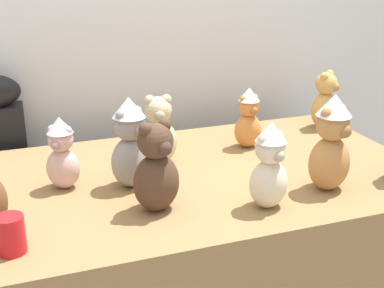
{
  "coord_description": "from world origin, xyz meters",
  "views": [
    {
      "loc": [
        -0.63,
        -1.47,
        1.57
      ],
      "look_at": [
        0.0,
        0.25,
        0.89
      ],
      "focal_mm": 50.28,
      "sensor_mm": 36.0,
      "label": 1
    }
  ],
  "objects_px": {
    "instrument_case": "(0,190)",
    "teddy_bear_cocoa": "(156,170)",
    "display_table": "(192,264)",
    "teddy_bear_ash": "(130,144)",
    "teddy_bear_ginger": "(248,118)",
    "teddy_bear_sand": "(159,132)",
    "teddy_bear_blush": "(62,154)",
    "teddy_bear_honey": "(325,102)",
    "teddy_bear_cream": "(270,167)",
    "teddy_bear_caramel": "(331,144)",
    "party_cup_red": "(11,235)"
  },
  "relations": [
    {
      "from": "teddy_bear_cream",
      "to": "teddy_bear_ginger",
      "type": "relative_size",
      "value": 1.13
    },
    {
      "from": "teddy_bear_cream",
      "to": "party_cup_red",
      "type": "bearing_deg",
      "value": 170.06
    },
    {
      "from": "teddy_bear_cocoa",
      "to": "teddy_bear_blush",
      "type": "height_order",
      "value": "teddy_bear_cocoa"
    },
    {
      "from": "instrument_case",
      "to": "teddy_bear_ginger",
      "type": "xyz_separation_m",
      "value": [
        1.01,
        -0.43,
        0.36
      ]
    },
    {
      "from": "display_table",
      "to": "instrument_case",
      "type": "xyz_separation_m",
      "value": [
        -0.69,
        0.63,
        0.15
      ]
    },
    {
      "from": "teddy_bear_ginger",
      "to": "party_cup_red",
      "type": "bearing_deg",
      "value": -156.55
    },
    {
      "from": "teddy_bear_blush",
      "to": "teddy_bear_honey",
      "type": "bearing_deg",
      "value": 44.47
    },
    {
      "from": "teddy_bear_blush",
      "to": "party_cup_red",
      "type": "distance_m",
      "value": 0.43
    },
    {
      "from": "instrument_case",
      "to": "teddy_bear_cocoa",
      "type": "height_order",
      "value": "teddy_bear_cocoa"
    },
    {
      "from": "teddy_bear_cream",
      "to": "teddy_bear_blush",
      "type": "relative_size",
      "value": 1.11
    },
    {
      "from": "teddy_bear_honey",
      "to": "teddy_bear_sand",
      "type": "relative_size",
      "value": 0.98
    },
    {
      "from": "teddy_bear_ash",
      "to": "teddy_bear_sand",
      "type": "bearing_deg",
      "value": 19.46
    },
    {
      "from": "teddy_bear_ginger",
      "to": "teddy_bear_cocoa",
      "type": "relative_size",
      "value": 0.85
    },
    {
      "from": "instrument_case",
      "to": "teddy_bear_ash",
      "type": "height_order",
      "value": "teddy_bear_ash"
    },
    {
      "from": "instrument_case",
      "to": "teddy_bear_blush",
      "type": "xyz_separation_m",
      "value": [
        0.23,
        -0.58,
        0.36
      ]
    },
    {
      "from": "display_table",
      "to": "teddy_bear_caramel",
      "type": "bearing_deg",
      "value": -34.9
    },
    {
      "from": "teddy_bear_honey",
      "to": "teddy_bear_caramel",
      "type": "bearing_deg",
      "value": -155.27
    },
    {
      "from": "instrument_case",
      "to": "teddy_bear_caramel",
      "type": "xyz_separation_m",
      "value": [
        1.09,
        -0.91,
        0.4
      ]
    },
    {
      "from": "teddy_bear_cream",
      "to": "teddy_bear_caramel",
      "type": "distance_m",
      "value": 0.27
    },
    {
      "from": "teddy_bear_cream",
      "to": "teddy_bear_sand",
      "type": "xyz_separation_m",
      "value": [
        -0.22,
        0.48,
        -0.01
      ]
    },
    {
      "from": "teddy_bear_ash",
      "to": "instrument_case",
      "type": "bearing_deg",
      "value": 96.16
    },
    {
      "from": "teddy_bear_ginger",
      "to": "teddy_bear_blush",
      "type": "height_order",
      "value": "teddy_bear_blush"
    },
    {
      "from": "instrument_case",
      "to": "teddy_bear_ginger",
      "type": "height_order",
      "value": "instrument_case"
    },
    {
      "from": "instrument_case",
      "to": "party_cup_red",
      "type": "bearing_deg",
      "value": -85.32
    },
    {
      "from": "teddy_bear_sand",
      "to": "teddy_bear_blush",
      "type": "bearing_deg",
      "value": -153.08
    },
    {
      "from": "teddy_bear_sand",
      "to": "teddy_bear_blush",
      "type": "height_order",
      "value": "teddy_bear_sand"
    },
    {
      "from": "instrument_case",
      "to": "teddy_bear_sand",
      "type": "height_order",
      "value": "instrument_case"
    },
    {
      "from": "display_table",
      "to": "teddy_bear_ash",
      "type": "height_order",
      "value": "teddy_bear_ash"
    },
    {
      "from": "instrument_case",
      "to": "party_cup_red",
      "type": "xyz_separation_m",
      "value": [
        0.04,
        -0.97,
        0.29
      ]
    },
    {
      "from": "teddy_bear_caramel",
      "to": "teddy_bear_cocoa",
      "type": "distance_m",
      "value": 0.61
    },
    {
      "from": "instrument_case",
      "to": "teddy_bear_cream",
      "type": "height_order",
      "value": "instrument_case"
    },
    {
      "from": "teddy_bear_ash",
      "to": "teddy_bear_caramel",
      "type": "bearing_deg",
      "value": -51.27
    },
    {
      "from": "teddy_bear_cream",
      "to": "teddy_bear_sand",
      "type": "relative_size",
      "value": 1.05
    },
    {
      "from": "teddy_bear_ash",
      "to": "teddy_bear_cream",
      "type": "bearing_deg",
      "value": -68.71
    },
    {
      "from": "teddy_bear_caramel",
      "to": "teddy_bear_cocoa",
      "type": "relative_size",
      "value": 1.14
    },
    {
      "from": "instrument_case",
      "to": "party_cup_red",
      "type": "height_order",
      "value": "instrument_case"
    },
    {
      "from": "teddy_bear_cream",
      "to": "teddy_bear_cocoa",
      "type": "xyz_separation_m",
      "value": [
        -0.34,
        0.1,
        -0.0
      ]
    },
    {
      "from": "teddy_bear_honey",
      "to": "teddy_bear_caramel",
      "type": "relative_size",
      "value": 0.78
    },
    {
      "from": "teddy_bear_ash",
      "to": "teddy_bear_cocoa",
      "type": "relative_size",
      "value": 1.08
    },
    {
      "from": "instrument_case",
      "to": "teddy_bear_honey",
      "type": "bearing_deg",
      "value": -9.9
    },
    {
      "from": "teddy_bear_cocoa",
      "to": "teddy_bear_blush",
      "type": "xyz_separation_m",
      "value": [
        -0.26,
        0.27,
        -0.01
      ]
    },
    {
      "from": "teddy_bear_blush",
      "to": "party_cup_red",
      "type": "xyz_separation_m",
      "value": [
        -0.19,
        -0.38,
        -0.07
      ]
    },
    {
      "from": "teddy_bear_cocoa",
      "to": "teddy_bear_ginger",
      "type": "bearing_deg",
      "value": 21.12
    },
    {
      "from": "teddy_bear_sand",
      "to": "instrument_case",
      "type": "bearing_deg",
      "value": 152.99
    },
    {
      "from": "teddy_bear_ginger",
      "to": "teddy_bear_ash",
      "type": "relative_size",
      "value": 0.79
    },
    {
      "from": "instrument_case",
      "to": "teddy_bear_honey",
      "type": "height_order",
      "value": "instrument_case"
    },
    {
      "from": "instrument_case",
      "to": "teddy_bear_cream",
      "type": "distance_m",
      "value": 1.32
    },
    {
      "from": "teddy_bear_ash",
      "to": "party_cup_red",
      "type": "bearing_deg",
      "value": -171.63
    },
    {
      "from": "display_table",
      "to": "teddy_bear_ash",
      "type": "bearing_deg",
      "value": -175.16
    },
    {
      "from": "teddy_bear_ash",
      "to": "party_cup_red",
      "type": "height_order",
      "value": "teddy_bear_ash"
    }
  ]
}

